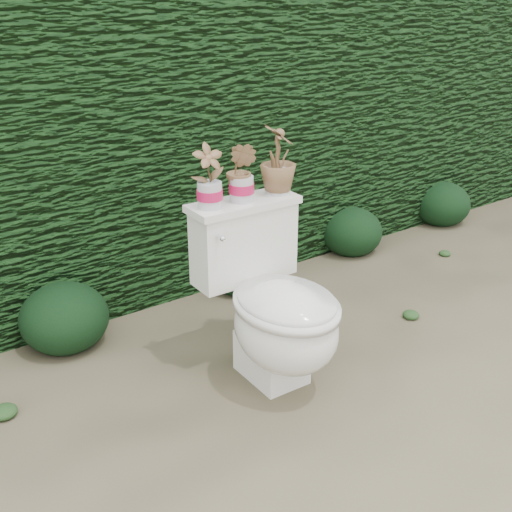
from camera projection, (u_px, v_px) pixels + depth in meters
ground at (279, 404)px, 2.72m from camera, size 60.00×60.00×0.00m
hedge at (107, 145)px, 3.60m from camera, size 8.00×1.00×1.60m
toilet at (275, 308)px, 2.76m from camera, size 0.51×0.69×0.78m
potted_plant_left at (209, 178)px, 2.64m from camera, size 0.14×0.10×0.26m
potted_plant_center at (241, 173)px, 2.72m from camera, size 0.16×0.17×0.25m
potted_plant_right at (278, 161)px, 2.81m from camera, size 0.21×0.21×0.29m
liriope_clump_2 at (64, 312)px, 3.11m from camera, size 0.43×0.43×0.34m
liriope_clump_3 at (239, 270)px, 3.68m from camera, size 0.31×0.31×0.24m
liriope_clump_4 at (352, 228)px, 4.20m from camera, size 0.40×0.40×0.32m
liriope_clump_5 at (442, 200)px, 4.71m from camera, size 0.41×0.41×0.33m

